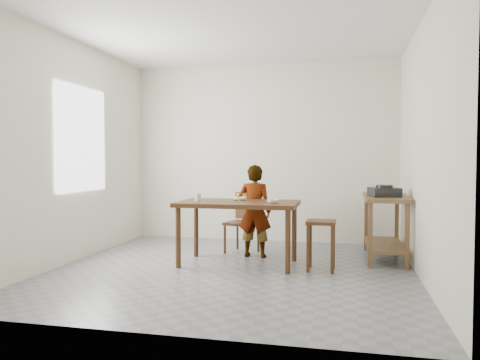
% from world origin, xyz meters
% --- Properties ---
extents(floor, '(4.00, 4.00, 0.04)m').
position_xyz_m(floor, '(0.00, 0.00, -0.02)').
color(floor, slate).
rests_on(floor, ground).
extents(ceiling, '(4.00, 4.00, 0.04)m').
position_xyz_m(ceiling, '(0.00, 0.00, 2.72)').
color(ceiling, white).
rests_on(ceiling, wall_back).
extents(wall_back, '(4.00, 0.04, 2.70)m').
position_xyz_m(wall_back, '(0.00, 2.02, 1.35)').
color(wall_back, silver).
rests_on(wall_back, ground).
extents(wall_front, '(4.00, 0.04, 2.70)m').
position_xyz_m(wall_front, '(0.00, -2.02, 1.35)').
color(wall_front, silver).
rests_on(wall_front, ground).
extents(wall_left, '(0.04, 4.00, 2.70)m').
position_xyz_m(wall_left, '(-2.02, 0.00, 1.35)').
color(wall_left, silver).
rests_on(wall_left, ground).
extents(wall_right, '(0.04, 4.00, 2.70)m').
position_xyz_m(wall_right, '(2.02, 0.00, 1.35)').
color(wall_right, silver).
rests_on(wall_right, ground).
extents(window_pane, '(0.02, 1.10, 1.30)m').
position_xyz_m(window_pane, '(-1.97, 0.20, 1.50)').
color(window_pane, silver).
rests_on(window_pane, wall_left).
extents(dining_table, '(1.40, 0.80, 0.75)m').
position_xyz_m(dining_table, '(0.00, 0.30, 0.38)').
color(dining_table, '#412512').
rests_on(dining_table, floor).
extents(prep_counter, '(0.50, 1.20, 0.80)m').
position_xyz_m(prep_counter, '(1.72, 1.00, 0.40)').
color(prep_counter, brown).
rests_on(prep_counter, floor).
extents(child, '(0.45, 0.31, 1.18)m').
position_xyz_m(child, '(0.11, 0.78, 0.59)').
color(child, white).
rests_on(child, floor).
extents(dining_chair, '(0.48, 0.48, 0.80)m').
position_xyz_m(dining_chair, '(-0.11, 1.01, 0.40)').
color(dining_chair, '#412512').
rests_on(dining_chair, floor).
extents(stool, '(0.33, 0.33, 0.56)m').
position_xyz_m(stool, '(0.97, 0.21, 0.28)').
color(stool, '#412512').
rests_on(stool, floor).
extents(glass_tumbler, '(0.08, 0.08, 0.09)m').
position_xyz_m(glass_tumbler, '(-0.48, 0.25, 0.80)').
color(glass_tumbler, silver).
rests_on(glass_tumbler, dining_table).
extents(small_bowl, '(0.18, 0.18, 0.04)m').
position_xyz_m(small_bowl, '(0.44, 0.16, 0.77)').
color(small_bowl, white).
rests_on(small_bowl, dining_table).
extents(banana, '(0.18, 0.13, 0.06)m').
position_xyz_m(banana, '(-0.01, 0.42, 0.78)').
color(banana, yellow).
rests_on(banana, dining_table).
extents(serving_bowl, '(0.26, 0.26, 0.06)m').
position_xyz_m(serving_bowl, '(1.72, 1.20, 0.83)').
color(serving_bowl, white).
rests_on(serving_bowl, prep_counter).
extents(gas_burner, '(0.39, 0.39, 0.11)m').
position_xyz_m(gas_burner, '(1.69, 0.78, 0.85)').
color(gas_burner, black).
rests_on(gas_burner, prep_counter).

